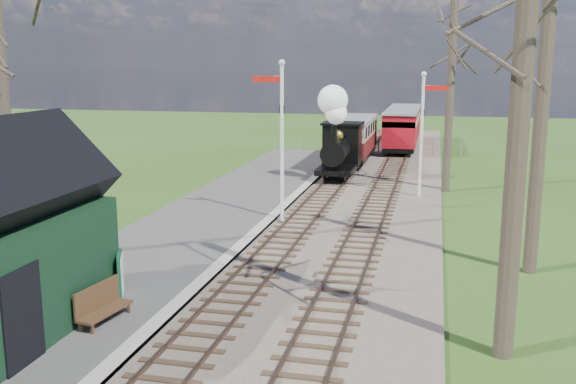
# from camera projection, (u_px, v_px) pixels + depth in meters

# --- Properties ---
(distant_hills) EXTENTS (114.40, 48.00, 22.02)m
(distant_hills) POSITION_uv_depth(u_px,v_px,m) (398.00, 261.00, 73.64)
(distant_hills) COLOR #385B23
(distant_hills) RESTS_ON ground
(ballast_bed) EXTENTS (8.00, 60.00, 0.10)m
(ballast_bed) POSITION_uv_depth(u_px,v_px,m) (354.00, 194.00, 29.97)
(ballast_bed) COLOR brown
(ballast_bed) RESTS_ON ground
(track_near) EXTENTS (1.60, 60.00, 0.15)m
(track_near) POSITION_uv_depth(u_px,v_px,m) (326.00, 192.00, 30.25)
(track_near) COLOR brown
(track_near) RESTS_ON ground
(track_far) EXTENTS (1.60, 60.00, 0.15)m
(track_far) POSITION_uv_depth(u_px,v_px,m) (382.00, 195.00, 29.68)
(track_far) COLOR brown
(track_far) RESTS_ON ground
(platform) EXTENTS (5.00, 44.00, 0.20)m
(platform) POSITION_uv_depth(u_px,v_px,m) (195.00, 230.00, 23.38)
(platform) COLOR #474442
(platform) RESTS_ON ground
(coping_strip) EXTENTS (0.40, 44.00, 0.21)m
(coping_strip) POSITION_uv_depth(u_px,v_px,m) (255.00, 234.00, 22.87)
(coping_strip) COLOR #B2AD9E
(coping_strip) RESTS_ON ground
(semaphore_near) EXTENTS (1.22, 0.24, 6.22)m
(semaphore_near) POSITION_uv_depth(u_px,v_px,m) (280.00, 130.00, 23.99)
(semaphore_near) COLOR silver
(semaphore_near) RESTS_ON ground
(semaphore_far) EXTENTS (1.22, 0.24, 5.72)m
(semaphore_far) POSITION_uv_depth(u_px,v_px,m) (424.00, 125.00, 28.65)
(semaphore_far) COLOR silver
(semaphore_far) RESTS_ON ground
(bare_trees) EXTENTS (15.51, 22.39, 12.00)m
(bare_trees) POSITION_uv_depth(u_px,v_px,m) (304.00, 95.00, 17.58)
(bare_trees) COLOR #382D23
(bare_trees) RESTS_ON ground
(fence_line) EXTENTS (12.60, 0.08, 1.00)m
(fence_line) POSITION_uv_depth(u_px,v_px,m) (365.00, 146.00, 43.47)
(fence_line) COLOR slate
(fence_line) RESTS_ON ground
(locomotive) EXTENTS (1.94, 4.52, 4.85)m
(locomotive) POSITION_uv_depth(u_px,v_px,m) (339.00, 139.00, 33.45)
(locomotive) COLOR black
(locomotive) RESTS_ON ground
(coach) EXTENTS (2.26, 7.75, 2.38)m
(coach) POSITION_uv_depth(u_px,v_px,m) (353.00, 137.00, 39.36)
(coach) COLOR black
(coach) RESTS_ON ground
(red_carriage_a) EXTENTS (2.23, 5.53, 2.35)m
(red_carriage_a) POSITION_uv_depth(u_px,v_px,m) (401.00, 130.00, 43.42)
(red_carriage_a) COLOR black
(red_carriage_a) RESTS_ON ground
(red_carriage_b) EXTENTS (2.23, 5.53, 2.35)m
(red_carriage_b) POSITION_uv_depth(u_px,v_px,m) (405.00, 123.00, 48.68)
(red_carriage_b) COLOR black
(red_carriage_b) RESTS_ON ground
(sign_board) EXTENTS (0.41, 0.78, 1.20)m
(sign_board) POSITION_uv_depth(u_px,v_px,m) (121.00, 275.00, 16.27)
(sign_board) COLOR #0E432A
(sign_board) RESTS_ON platform
(bench) EXTENTS (0.69, 1.60, 0.89)m
(bench) POSITION_uv_depth(u_px,v_px,m) (101.00, 304.00, 14.80)
(bench) COLOR #452C18
(bench) RESTS_ON platform
(person) EXTENTS (0.38, 0.54, 1.42)m
(person) POSITION_uv_depth(u_px,v_px,m) (8.00, 333.00, 12.52)
(person) COLOR black
(person) RESTS_ON platform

